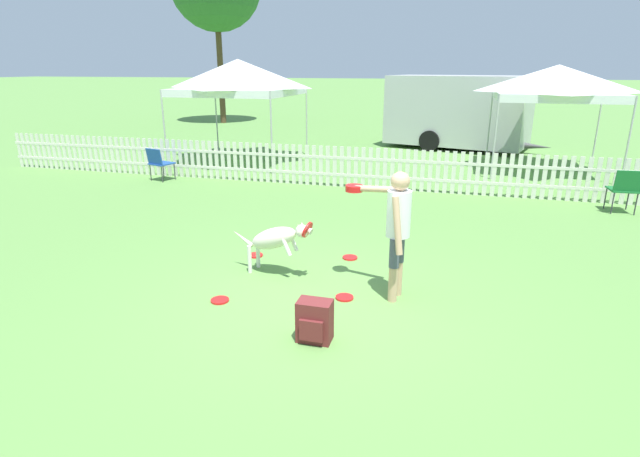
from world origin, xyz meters
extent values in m
plane|color=#5B8C42|center=(0.00, 0.00, 0.00)|extent=(240.00, 240.00, 0.00)
cylinder|color=tan|center=(0.77, 0.34, 0.22)|extent=(0.11, 0.11, 0.44)
cylinder|color=#474C5B|center=(0.77, 0.34, 0.61)|extent=(0.12, 0.12, 0.36)
cylinder|color=tan|center=(0.81, 0.54, 0.22)|extent=(0.11, 0.11, 0.44)
cylinder|color=#474C5B|center=(0.81, 0.54, 0.61)|extent=(0.12, 0.12, 0.36)
cylinder|color=white|center=(0.79, 0.44, 1.07)|extent=(0.33, 0.33, 0.55)
sphere|color=tan|center=(0.79, 0.44, 1.45)|extent=(0.22, 0.22, 0.22)
cylinder|color=tan|center=(0.81, 0.23, 0.98)|extent=(0.19, 0.19, 0.66)
cylinder|color=tan|center=(0.51, 0.70, 1.28)|extent=(0.66, 0.26, 0.14)
cylinder|color=red|center=(0.19, 0.79, 1.22)|extent=(0.22, 0.22, 0.02)
cylinder|color=red|center=(0.19, 0.79, 1.25)|extent=(0.22, 0.22, 0.02)
cylinder|color=red|center=(0.19, 0.79, 1.27)|extent=(0.22, 0.22, 0.02)
ellipsoid|color=beige|center=(-0.87, 0.74, 0.51)|extent=(0.79, 0.43, 0.50)
ellipsoid|color=white|center=(-0.87, 0.74, 0.46)|extent=(0.42, 0.23, 0.23)
sphere|color=beige|center=(-0.46, 0.66, 0.67)|extent=(0.17, 0.17, 0.17)
cone|color=beige|center=(-0.38, 0.65, 0.70)|extent=(0.16, 0.12, 0.13)
cylinder|color=red|center=(-0.38, 0.65, 0.70)|extent=(0.14, 0.23, 0.21)
cone|color=beige|center=(-0.47, 0.72, 0.74)|extent=(0.05, 0.05, 0.08)
cone|color=beige|center=(-0.49, 0.62, 0.74)|extent=(0.05, 0.05, 0.08)
cylinder|color=white|center=(-1.18, 0.90, 0.19)|extent=(0.06, 0.06, 0.39)
cylinder|color=white|center=(-1.22, 0.69, 0.19)|extent=(0.06, 0.06, 0.39)
cylinder|color=white|center=(-0.63, 0.79, 0.49)|extent=(0.19, 0.08, 0.30)
cylinder|color=white|center=(-0.67, 0.60, 0.49)|extent=(0.19, 0.08, 0.30)
cone|color=beige|center=(-1.36, 0.83, 0.44)|extent=(0.34, 0.12, 0.23)
cylinder|color=red|center=(-1.39, 1.29, 0.01)|extent=(0.22, 0.22, 0.02)
cylinder|color=red|center=(-0.01, 1.57, 0.01)|extent=(0.22, 0.22, 0.02)
cylinder|color=red|center=(0.21, 0.25, 0.01)|extent=(0.22, 0.22, 0.02)
cylinder|color=red|center=(-1.22, -0.22, 0.01)|extent=(0.22, 0.22, 0.02)
cube|color=maroon|center=(0.13, -0.77, 0.22)|extent=(0.35, 0.23, 0.44)
cube|color=maroon|center=(0.13, -0.91, 0.18)|extent=(0.24, 0.04, 0.22)
cube|color=silver|center=(0.00, 6.02, 0.28)|extent=(20.97, 0.04, 0.06)
cube|color=silver|center=(0.00, 6.02, 0.68)|extent=(20.97, 0.04, 0.06)
cube|color=silver|center=(-10.40, 6.02, 0.47)|extent=(0.09, 0.02, 0.94)
cube|color=silver|center=(-10.23, 6.02, 0.47)|extent=(0.09, 0.02, 0.94)
cube|color=silver|center=(-10.06, 6.02, 0.47)|extent=(0.09, 0.02, 0.94)
cube|color=silver|center=(-9.90, 6.02, 0.47)|extent=(0.09, 0.02, 0.94)
cube|color=silver|center=(-9.73, 6.02, 0.47)|extent=(0.09, 0.02, 0.94)
cube|color=silver|center=(-9.56, 6.02, 0.47)|extent=(0.09, 0.02, 0.94)
cube|color=silver|center=(-9.39, 6.02, 0.47)|extent=(0.09, 0.02, 0.94)
cube|color=silver|center=(-9.23, 6.02, 0.47)|extent=(0.09, 0.02, 0.94)
cube|color=silver|center=(-9.06, 6.02, 0.47)|extent=(0.09, 0.02, 0.94)
cube|color=silver|center=(-8.89, 6.02, 0.47)|extent=(0.09, 0.02, 0.94)
cube|color=silver|center=(-8.72, 6.02, 0.47)|extent=(0.09, 0.02, 0.94)
cube|color=silver|center=(-8.55, 6.02, 0.47)|extent=(0.09, 0.02, 0.94)
cube|color=silver|center=(-8.39, 6.02, 0.47)|extent=(0.09, 0.02, 0.94)
cube|color=silver|center=(-8.22, 6.02, 0.47)|extent=(0.09, 0.02, 0.94)
cube|color=silver|center=(-8.05, 6.02, 0.47)|extent=(0.09, 0.02, 0.94)
cube|color=silver|center=(-7.88, 6.02, 0.47)|extent=(0.09, 0.02, 0.94)
cube|color=silver|center=(-7.72, 6.02, 0.47)|extent=(0.09, 0.02, 0.94)
cube|color=silver|center=(-7.55, 6.02, 0.47)|extent=(0.09, 0.02, 0.94)
cube|color=silver|center=(-7.38, 6.02, 0.47)|extent=(0.09, 0.02, 0.94)
cube|color=silver|center=(-7.21, 6.02, 0.47)|extent=(0.09, 0.02, 0.94)
cube|color=silver|center=(-7.05, 6.02, 0.47)|extent=(0.09, 0.02, 0.94)
cube|color=silver|center=(-6.88, 6.02, 0.47)|extent=(0.09, 0.02, 0.94)
cube|color=silver|center=(-6.71, 6.02, 0.47)|extent=(0.09, 0.02, 0.94)
cube|color=silver|center=(-6.54, 6.02, 0.47)|extent=(0.09, 0.02, 0.94)
cube|color=silver|center=(-6.37, 6.02, 0.47)|extent=(0.09, 0.02, 0.94)
cube|color=silver|center=(-6.21, 6.02, 0.47)|extent=(0.09, 0.02, 0.94)
cube|color=silver|center=(-6.04, 6.02, 0.47)|extent=(0.09, 0.02, 0.94)
cube|color=silver|center=(-5.87, 6.02, 0.47)|extent=(0.09, 0.02, 0.94)
cube|color=silver|center=(-5.70, 6.02, 0.47)|extent=(0.09, 0.02, 0.94)
cube|color=silver|center=(-5.54, 6.02, 0.47)|extent=(0.09, 0.02, 0.94)
cube|color=silver|center=(-5.37, 6.02, 0.47)|extent=(0.09, 0.02, 0.94)
cube|color=silver|center=(-5.20, 6.02, 0.47)|extent=(0.09, 0.02, 0.94)
cube|color=silver|center=(-5.03, 6.02, 0.47)|extent=(0.09, 0.02, 0.94)
cube|color=silver|center=(-4.86, 6.02, 0.47)|extent=(0.09, 0.02, 0.94)
cube|color=silver|center=(-4.70, 6.02, 0.47)|extent=(0.09, 0.02, 0.94)
cube|color=silver|center=(-4.53, 6.02, 0.47)|extent=(0.09, 0.02, 0.94)
cube|color=silver|center=(-4.36, 6.02, 0.47)|extent=(0.09, 0.02, 0.94)
cube|color=silver|center=(-4.19, 6.02, 0.47)|extent=(0.09, 0.02, 0.94)
cube|color=silver|center=(-4.03, 6.02, 0.47)|extent=(0.09, 0.02, 0.94)
cube|color=silver|center=(-3.86, 6.02, 0.47)|extent=(0.09, 0.02, 0.94)
cube|color=silver|center=(-3.69, 6.02, 0.47)|extent=(0.09, 0.02, 0.94)
cube|color=silver|center=(-3.52, 6.02, 0.47)|extent=(0.09, 0.02, 0.94)
cube|color=silver|center=(-3.35, 6.02, 0.47)|extent=(0.09, 0.02, 0.94)
cube|color=silver|center=(-3.19, 6.02, 0.47)|extent=(0.09, 0.02, 0.94)
cube|color=silver|center=(-3.02, 6.02, 0.47)|extent=(0.09, 0.02, 0.94)
cube|color=silver|center=(-2.85, 6.02, 0.47)|extent=(0.09, 0.02, 0.94)
cube|color=silver|center=(-2.68, 6.02, 0.47)|extent=(0.09, 0.02, 0.94)
cube|color=silver|center=(-2.52, 6.02, 0.47)|extent=(0.09, 0.02, 0.94)
cube|color=silver|center=(-2.35, 6.02, 0.47)|extent=(0.09, 0.02, 0.94)
cube|color=silver|center=(-2.18, 6.02, 0.47)|extent=(0.09, 0.02, 0.94)
cube|color=silver|center=(-2.01, 6.02, 0.47)|extent=(0.09, 0.02, 0.94)
cube|color=silver|center=(-1.85, 6.02, 0.47)|extent=(0.09, 0.02, 0.94)
cube|color=silver|center=(-1.68, 6.02, 0.47)|extent=(0.09, 0.02, 0.94)
cube|color=silver|center=(-1.51, 6.02, 0.47)|extent=(0.09, 0.02, 0.94)
cube|color=silver|center=(-1.34, 6.02, 0.47)|extent=(0.09, 0.02, 0.94)
cube|color=silver|center=(-1.17, 6.02, 0.47)|extent=(0.09, 0.02, 0.94)
cube|color=silver|center=(-1.01, 6.02, 0.47)|extent=(0.09, 0.02, 0.94)
cube|color=silver|center=(-0.84, 6.02, 0.47)|extent=(0.09, 0.02, 0.94)
cube|color=silver|center=(-0.67, 6.02, 0.47)|extent=(0.09, 0.02, 0.94)
cube|color=silver|center=(-0.50, 6.02, 0.47)|extent=(0.09, 0.02, 0.94)
cube|color=silver|center=(-0.34, 6.02, 0.47)|extent=(0.09, 0.02, 0.94)
cube|color=silver|center=(-0.17, 6.02, 0.47)|extent=(0.09, 0.02, 0.94)
cube|color=silver|center=(0.00, 6.02, 0.47)|extent=(0.09, 0.02, 0.94)
cube|color=silver|center=(0.17, 6.02, 0.47)|extent=(0.09, 0.02, 0.94)
cube|color=silver|center=(0.34, 6.02, 0.47)|extent=(0.09, 0.02, 0.94)
cube|color=silver|center=(0.50, 6.02, 0.47)|extent=(0.09, 0.02, 0.94)
cube|color=silver|center=(0.67, 6.02, 0.47)|extent=(0.09, 0.02, 0.94)
cube|color=silver|center=(0.84, 6.02, 0.47)|extent=(0.09, 0.02, 0.94)
cube|color=silver|center=(1.01, 6.02, 0.47)|extent=(0.09, 0.02, 0.94)
cube|color=silver|center=(1.17, 6.02, 0.47)|extent=(0.09, 0.02, 0.94)
cube|color=silver|center=(1.34, 6.02, 0.47)|extent=(0.09, 0.02, 0.94)
cube|color=silver|center=(1.51, 6.02, 0.47)|extent=(0.09, 0.02, 0.94)
cube|color=silver|center=(1.68, 6.02, 0.47)|extent=(0.09, 0.02, 0.94)
cube|color=silver|center=(1.85, 6.02, 0.47)|extent=(0.09, 0.02, 0.94)
cube|color=silver|center=(2.01, 6.02, 0.47)|extent=(0.09, 0.02, 0.94)
cube|color=silver|center=(2.18, 6.02, 0.47)|extent=(0.09, 0.02, 0.94)
cube|color=silver|center=(2.35, 6.02, 0.47)|extent=(0.09, 0.02, 0.94)
cube|color=silver|center=(2.52, 6.02, 0.47)|extent=(0.09, 0.02, 0.94)
cube|color=silver|center=(2.68, 6.02, 0.47)|extent=(0.09, 0.02, 0.94)
cube|color=silver|center=(2.85, 6.02, 0.47)|extent=(0.09, 0.02, 0.94)
cube|color=silver|center=(3.02, 6.02, 0.47)|extent=(0.09, 0.02, 0.94)
cube|color=silver|center=(3.19, 6.02, 0.47)|extent=(0.09, 0.02, 0.94)
cube|color=silver|center=(3.35, 6.02, 0.47)|extent=(0.09, 0.02, 0.94)
cube|color=silver|center=(3.52, 6.02, 0.47)|extent=(0.09, 0.02, 0.94)
cube|color=silver|center=(3.69, 6.02, 0.47)|extent=(0.09, 0.02, 0.94)
cube|color=silver|center=(3.86, 6.02, 0.47)|extent=(0.09, 0.02, 0.94)
cube|color=silver|center=(4.03, 6.02, 0.47)|extent=(0.09, 0.02, 0.94)
cube|color=silver|center=(4.19, 6.02, 0.47)|extent=(0.09, 0.02, 0.94)
cube|color=silver|center=(4.36, 6.02, 0.47)|extent=(0.09, 0.02, 0.94)
cube|color=silver|center=(4.53, 6.02, 0.47)|extent=(0.09, 0.02, 0.94)
cube|color=silver|center=(4.70, 6.02, 0.47)|extent=(0.09, 0.02, 0.94)
cube|color=silver|center=(4.86, 6.02, 0.47)|extent=(0.09, 0.02, 0.94)
cylinder|color=#333338|center=(4.68, 5.61, 0.22)|extent=(0.02, 0.02, 0.44)
cylinder|color=#333338|center=(4.28, 5.58, 0.22)|extent=(0.02, 0.02, 0.44)
cylinder|color=#333338|center=(4.71, 5.20, 0.22)|extent=(0.02, 0.02, 0.44)
cylinder|color=#333338|center=(4.31, 5.17, 0.22)|extent=(0.02, 0.02, 0.44)
cube|color=#19662D|center=(4.50, 5.39, 0.44)|extent=(0.51, 0.51, 0.03)
cube|color=#19662D|center=(4.51, 5.18, 0.65)|extent=(0.48, 0.12, 0.42)
cylinder|color=#333338|center=(-5.36, 5.69, 0.21)|extent=(0.02, 0.02, 0.41)
cylinder|color=#333338|center=(-5.75, 5.80, 0.21)|extent=(0.02, 0.02, 0.41)
cylinder|color=#333338|center=(-5.47, 5.31, 0.21)|extent=(0.02, 0.02, 0.41)
cylinder|color=#333338|center=(-5.86, 5.41, 0.21)|extent=(0.02, 0.02, 0.41)
cube|color=#1E4799|center=(-5.61, 5.55, 0.41)|extent=(0.59, 0.59, 0.03)
cube|color=#1E4799|center=(-5.67, 5.35, 0.61)|extent=(0.48, 0.21, 0.39)
cylinder|color=#B2B2B2|center=(2.24, 7.84, 1.03)|extent=(0.04, 0.04, 2.06)
cylinder|color=#B2B2B2|center=(5.15, 7.84, 1.03)|extent=(0.04, 0.04, 2.06)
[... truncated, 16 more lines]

